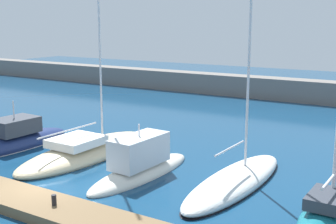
{
  "coord_description": "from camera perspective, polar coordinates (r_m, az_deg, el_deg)",
  "views": [
    {
      "loc": [
        15.19,
        -13.38,
        7.83
      ],
      "look_at": [
        3.18,
        5.89,
        3.19
      ],
      "focal_mm": 47.81,
      "sensor_mm": 36.0,
      "label": 1
    }
  ],
  "objects": [
    {
      "name": "sailboat_sand_fourth",
      "position": [
        26.94,
        -10.34,
        -4.89
      ],
      "size": [
        3.47,
        10.46,
        17.67
      ],
      "rotation": [
        0.0,
        0.0,
        1.56
      ],
      "color": "beige",
      "rests_on": "ground_plane"
    },
    {
      "name": "sailboat_white_sixth",
      "position": [
        22.21,
        8.61,
        -8.55
      ],
      "size": [
        2.66,
        9.61,
        16.39
      ],
      "rotation": [
        0.0,
        0.0,
        1.54
      ],
      "color": "white",
      "rests_on": "ground_plane"
    },
    {
      "name": "dock_pier",
      "position": [
        20.83,
        -18.54,
        -10.49
      ],
      "size": [
        40.65,
        2.21,
        0.46
      ],
      "primitive_type": "cube",
      "color": "brown",
      "rests_on": "ground_plane"
    },
    {
      "name": "sailboat_teal_seventh",
      "position": [
        19.42,
        20.0,
        -11.65
      ],
      "size": [
        2.1,
        6.75,
        14.77
      ],
      "rotation": [
        0.0,
        0.0,
        1.56
      ],
      "color": "#19707F",
      "rests_on": "ground_plane"
    },
    {
      "name": "dock_bollard",
      "position": [
        19.11,
        -14.33,
        -10.81
      ],
      "size": [
        0.2,
        0.2,
        0.44
      ],
      "primitive_type": "cylinder",
      "color": "black",
      "rests_on": "dock_pier"
    },
    {
      "name": "breakwater_seawall",
      "position": [
        47.03,
        12.79,
        3.0
      ],
      "size": [
        108.0,
        2.29,
        2.16
      ],
      "primitive_type": "cube",
      "color": "slate",
      "rests_on": "ground_plane"
    },
    {
      "name": "ground_plane",
      "position": [
        21.7,
        -15.78,
        -10.06
      ],
      "size": [
        120.0,
        120.0,
        0.0
      ],
      "primitive_type": "plane",
      "color": "navy"
    },
    {
      "name": "motorboat_navy_third",
      "position": [
        29.76,
        -18.96,
        -3.48
      ],
      "size": [
        2.81,
        8.31,
        3.37
      ],
      "rotation": [
        0.0,
        0.0,
        1.52
      ],
      "color": "navy",
      "rests_on": "ground_plane"
    },
    {
      "name": "motorboat_ivory_fifth",
      "position": [
        23.24,
        -3.45,
        -6.77
      ],
      "size": [
        2.4,
        7.77,
        3.17
      ],
      "rotation": [
        0.0,
        0.0,
        1.52
      ],
      "color": "silver",
      "rests_on": "ground_plane"
    }
  ]
}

